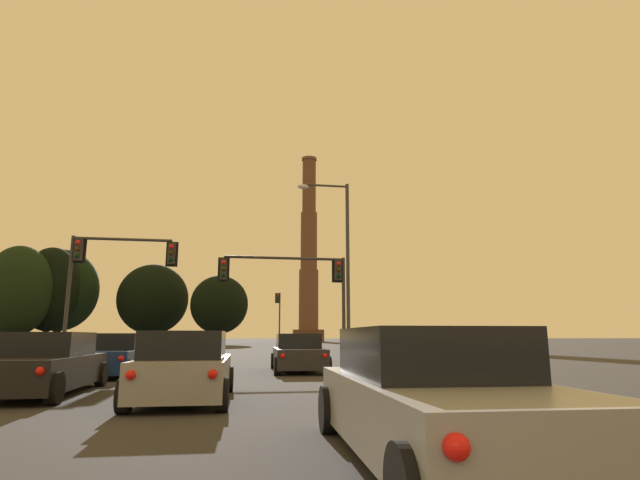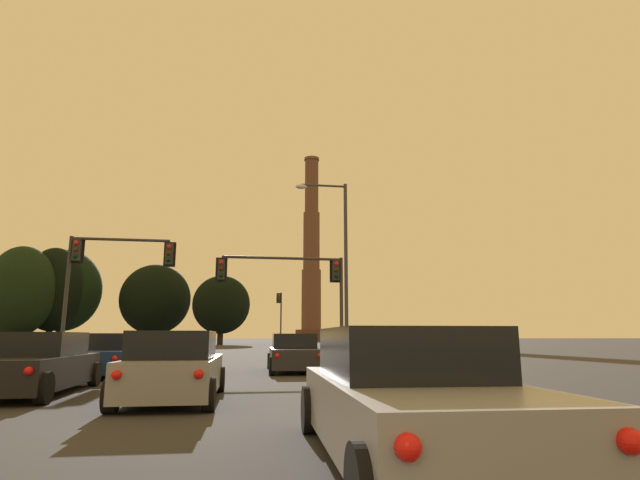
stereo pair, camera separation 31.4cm
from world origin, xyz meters
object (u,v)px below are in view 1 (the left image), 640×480
(sedan_left_lane_front, at_px, (114,356))
(sedan_right_lane_front, at_px, (298,354))
(sedan_left_lane_second, at_px, (43,365))
(traffic_light_overhead_left, at_px, (106,266))
(traffic_light_far_right, at_px, (279,311))
(smokestack, at_px, (309,266))
(traffic_light_overhead_right, at_px, (301,280))
(sedan_right_lane_third, at_px, (434,399))
(hatchback_center_lane_second, at_px, (185,369))
(street_lamp, at_px, (341,252))

(sedan_left_lane_front, distance_m, sedan_right_lane_front, 6.59)
(sedan_left_lane_second, distance_m, sedan_left_lane_front, 5.55)
(traffic_light_overhead_left, xyz_separation_m, traffic_light_far_right, (11.41, 37.71, -0.24))
(sedan_left_lane_front, xyz_separation_m, sedan_right_lane_front, (6.48, 1.22, 0.00))
(smokestack, bearing_deg, traffic_light_overhead_right, -98.37)
(sedan_right_lane_third, height_order, traffic_light_overhead_right, traffic_light_overhead_right)
(hatchback_center_lane_second, height_order, sedan_right_lane_front, hatchback_center_lane_second)
(traffic_light_far_right, bearing_deg, traffic_light_overhead_left, -106.84)
(hatchback_center_lane_second, xyz_separation_m, traffic_light_overhead_right, (4.23, 14.35, 3.50))
(sedan_left_lane_front, height_order, smokestack, smokestack)
(traffic_light_far_right, bearing_deg, hatchback_center_lane_second, -96.85)
(hatchback_center_lane_second, relative_size, smokestack, 0.08)
(sedan_left_lane_front, relative_size, traffic_light_overhead_right, 0.71)
(sedan_left_lane_front, xyz_separation_m, smokestack, (22.72, 111.86, 18.90))
(traffic_light_far_right, xyz_separation_m, smokestack, (13.44, 67.51, 15.20))
(sedan_right_lane_third, relative_size, smokestack, 0.10)
(sedan_left_lane_second, distance_m, smokestack, 121.13)
(sedan_left_lane_front, bearing_deg, traffic_light_far_right, 78.10)
(street_lamp, bearing_deg, traffic_light_overhead_right, -150.48)
(traffic_light_far_right, bearing_deg, street_lamp, -89.35)
(sedan_right_lane_front, distance_m, traffic_light_overhead_left, 10.92)
(sedan_right_lane_front, distance_m, traffic_light_far_right, 43.39)
(sedan_left_lane_second, xyz_separation_m, sedan_left_lane_front, (0.32, 5.54, 0.00))
(hatchback_center_lane_second, relative_size, sedan_left_lane_front, 0.88)
(sedan_left_lane_front, height_order, sedan_right_lane_front, same)
(sedan_left_lane_second, height_order, sedan_right_lane_front, same)
(traffic_light_overhead_left, xyz_separation_m, traffic_light_overhead_right, (9.42, 0.34, -0.45))
(hatchback_center_lane_second, distance_m, smokestack, 122.31)
(street_lamp, bearing_deg, sedan_left_lane_front, -139.26)
(traffic_light_overhead_left, distance_m, traffic_light_far_right, 39.40)
(sedan_left_lane_front, distance_m, traffic_light_overhead_left, 8.02)
(hatchback_center_lane_second, distance_m, sedan_left_lane_front, 7.98)
(traffic_light_overhead_right, xyz_separation_m, street_lamp, (2.40, 1.36, 1.75))
(sedan_left_lane_front, bearing_deg, sedan_left_lane_second, -93.42)
(sedan_left_lane_second, bearing_deg, sedan_right_lane_third, -50.01)
(sedan_left_lane_front, bearing_deg, traffic_light_overhead_right, 43.71)
(sedan_right_lane_front, xyz_separation_m, traffic_light_overhead_right, (0.81, 5.77, 3.50))
(traffic_light_overhead_left, relative_size, traffic_light_overhead_right, 0.91)
(sedan_right_lane_front, relative_size, traffic_light_far_right, 0.71)
(street_lamp, bearing_deg, sedan_right_lane_third, -99.25)
(street_lamp, bearing_deg, traffic_light_overhead_left, -171.80)
(sedan_left_lane_second, distance_m, sedan_right_lane_third, 9.96)
(traffic_light_overhead_left, bearing_deg, traffic_light_far_right, 73.16)
(traffic_light_overhead_right, bearing_deg, sedan_left_lane_front, -136.21)
(traffic_light_overhead_left, distance_m, street_lamp, 12.02)
(hatchback_center_lane_second, distance_m, sedan_right_lane_front, 9.24)
(traffic_light_overhead_right, distance_m, traffic_light_far_right, 37.42)
(sedan_right_lane_third, relative_size, street_lamp, 0.48)
(traffic_light_overhead_right, bearing_deg, hatchback_center_lane_second, -106.40)
(smokestack, bearing_deg, traffic_light_far_right, -101.26)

